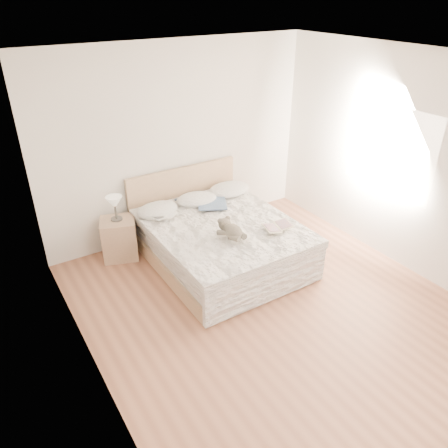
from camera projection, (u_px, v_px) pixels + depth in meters
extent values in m
cube|color=brown|center=(273.00, 308.00, 5.04)|extent=(4.00, 4.50, 0.00)
cube|color=white|center=(290.00, 61.00, 3.74)|extent=(4.00, 4.50, 0.00)
cube|color=silver|center=(179.00, 143.00, 6.06)|extent=(4.00, 0.02, 2.70)
cube|color=silver|center=(82.00, 262.00, 3.46)|extent=(0.02, 4.50, 2.70)
cube|color=silver|center=(409.00, 164.00, 5.32)|extent=(0.02, 4.50, 2.70)
cube|color=white|center=(390.00, 150.00, 5.49)|extent=(0.02, 1.30, 1.10)
cube|color=tan|center=(221.00, 255.00, 5.84)|extent=(1.68, 2.08, 0.20)
cube|color=white|center=(221.00, 239.00, 5.72)|extent=(1.60, 2.00, 0.30)
cube|color=white|center=(223.00, 228.00, 5.60)|extent=(1.72, 2.05, 0.10)
cube|color=tan|center=(183.00, 199.00, 6.42)|extent=(1.70, 0.06, 1.00)
cube|color=tan|center=(119.00, 239.00, 5.86)|extent=(0.56, 0.53, 0.56)
cylinder|color=#49443F|center=(117.00, 219.00, 5.74)|extent=(0.15, 0.15, 0.02)
cylinder|color=#3B3732|center=(116.00, 211.00, 5.69)|extent=(0.03, 0.03, 0.21)
cone|color=beige|center=(114.00, 202.00, 5.62)|extent=(0.23, 0.23, 0.15)
ellipsoid|color=silver|center=(158.00, 210.00, 5.82)|extent=(0.61, 0.46, 0.17)
ellipsoid|color=white|center=(196.00, 199.00, 6.10)|extent=(0.63, 0.49, 0.17)
ellipsoid|color=white|center=(229.00, 189.00, 6.39)|extent=(0.65, 0.46, 0.19)
cube|color=white|center=(162.00, 216.00, 5.69)|extent=(0.38, 0.33, 0.02)
cube|color=beige|center=(278.00, 227.00, 5.43)|extent=(0.43, 0.34, 0.02)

